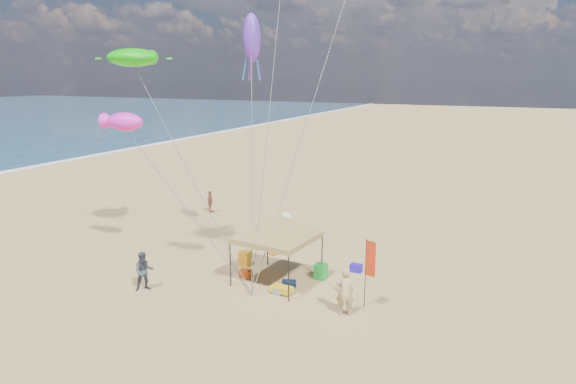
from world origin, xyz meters
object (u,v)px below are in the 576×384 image
at_px(chair_yellow, 245,258).
at_px(person_near_c, 286,229).
at_px(canopy_tent, 277,216).
at_px(chair_green, 321,271).
at_px(cooler_red, 246,274).
at_px(person_far_a, 210,202).
at_px(cooler_blue, 356,268).
at_px(beach_cart, 282,289).
at_px(person_near_b, 144,271).
at_px(feather_flag, 369,263).
at_px(person_near_a, 345,291).

height_order(chair_yellow, person_near_c, person_near_c).
height_order(canopy_tent, chair_green, canopy_tent).
bearing_deg(cooler_red, person_near_c, 92.96).
bearing_deg(person_far_a, cooler_blue, -132.45).
height_order(cooler_red, beach_cart, cooler_red).
distance_m(canopy_tent, person_far_a, 12.72).
relative_size(cooler_blue, person_far_a, 0.36).
distance_m(beach_cart, person_far_a, 13.78).
height_order(cooler_blue, person_near_b, person_near_b).
bearing_deg(feather_flag, person_near_b, -165.24).
bearing_deg(person_near_a, cooler_blue, -103.59).
bearing_deg(canopy_tent, chair_green, 35.26).
bearing_deg(beach_cart, cooler_red, 159.14).
height_order(canopy_tent, chair_yellow, canopy_tent).
distance_m(feather_flag, person_near_c, 8.25).
distance_m(canopy_tent, feather_flag, 4.63).
relative_size(chair_yellow, person_near_b, 0.41).
height_order(feather_flag, person_near_b, feather_flag).
distance_m(cooler_red, person_near_b, 4.49).
xyz_separation_m(person_near_a, person_far_a, (-12.97, 10.21, -0.21)).
bearing_deg(cooler_blue, person_far_a, 154.12).
height_order(person_near_a, person_near_c, person_near_a).
distance_m(cooler_blue, chair_green, 1.90).
bearing_deg(canopy_tent, feather_flag, -10.50).
relative_size(feather_flag, beach_cart, 3.17).
bearing_deg(person_near_c, cooler_blue, 132.44).
xyz_separation_m(cooler_red, person_far_a, (-7.73, 8.68, 0.56)).
bearing_deg(canopy_tent, beach_cart, -55.47).
distance_m(cooler_red, chair_green, 3.41).
xyz_separation_m(cooler_red, beach_cart, (2.22, -0.85, 0.01)).
xyz_separation_m(canopy_tent, person_near_c, (-1.74, 4.59, -2.14)).
bearing_deg(chair_yellow, cooler_blue, 16.18).
distance_m(feather_flag, cooler_blue, 4.14).
distance_m(chair_yellow, person_near_b, 5.01).
bearing_deg(chair_green, chair_yellow, -179.36).
distance_m(cooler_red, person_near_a, 5.51).
bearing_deg(canopy_tent, cooler_blue, 42.41).
distance_m(feather_flag, chair_yellow, 7.15).
bearing_deg(person_near_b, person_far_a, 65.26).
distance_m(beach_cart, person_near_b, 5.93).
bearing_deg(chair_yellow, person_near_c, 80.87).
height_order(canopy_tent, cooler_blue, canopy_tent).
height_order(beach_cart, person_far_a, person_far_a).
bearing_deg(chair_green, person_near_b, -145.49).
distance_m(chair_green, beach_cart, 2.40).
distance_m(chair_green, person_near_c, 4.85).
distance_m(cooler_blue, beach_cart, 4.24).
xyz_separation_m(person_near_a, person_near_c, (-5.49, 6.34, -0.04)).
height_order(cooler_blue, chair_yellow, chair_yellow).
xyz_separation_m(chair_green, chair_yellow, (-3.93, -0.04, 0.00)).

